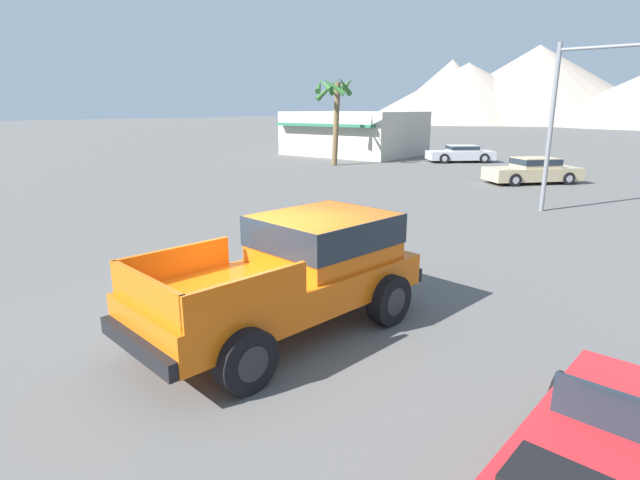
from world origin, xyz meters
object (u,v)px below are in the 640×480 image
orange_pickup_truck (300,266)px  palm_tree_short (334,98)px  traffic_light_main (592,97)px  parked_car_tan (533,170)px  parked_car_silver (461,153)px

orange_pickup_truck → palm_tree_short: palm_tree_short is taller
traffic_light_main → palm_tree_short: (-16.14, 7.46, 0.27)m
palm_tree_short → parked_car_tan: bearing=-2.1°
parked_car_silver → traffic_light_main: traffic_light_main is taller
orange_pickup_truck → palm_tree_short: bearing=132.5°
orange_pickup_truck → traffic_light_main: size_ratio=0.93×
parked_car_silver → parked_car_tan: 10.11m
parked_car_tan → palm_tree_short: bearing=39.4°
parked_car_tan → traffic_light_main: size_ratio=0.79×
orange_pickup_truck → traffic_light_main: bearing=89.8°
parked_car_tan → palm_tree_short: 13.16m
parked_car_silver → traffic_light_main: bearing=174.0°
orange_pickup_truck → parked_car_silver: 28.71m
orange_pickup_truck → palm_tree_short: (-14.45, 20.42, 3.20)m
palm_tree_short → parked_car_silver: bearing=50.3°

